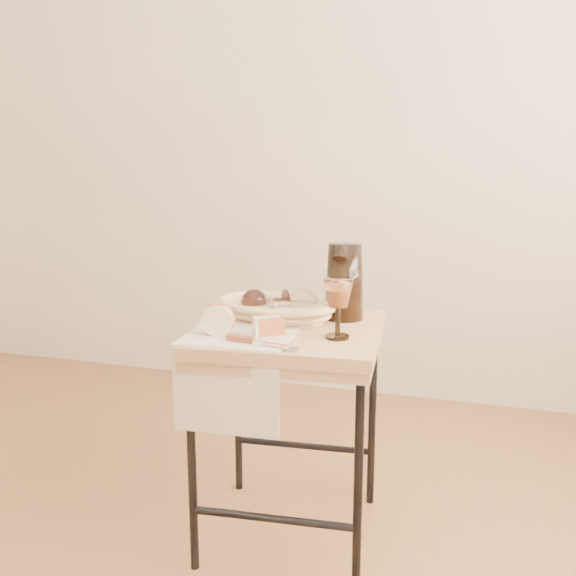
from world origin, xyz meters
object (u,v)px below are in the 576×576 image
(wine_goblet, at_px, (338,308))
(apple_half, at_px, (219,319))
(goblet_lying_a, at_px, (268,301))
(side_table, at_px, (290,433))
(goblet_lying_b, at_px, (290,304))
(bread_basket, at_px, (276,310))
(table_knife, at_px, (260,341))
(tea_towel, at_px, (240,335))
(pitcher, at_px, (344,281))

(wine_goblet, height_order, apple_half, wine_goblet)
(goblet_lying_a, xyz_separation_m, wine_goblet, (0.25, -0.16, 0.03))
(side_table, height_order, goblet_lying_b, goblet_lying_b)
(bread_basket, bearing_deg, table_knife, -70.42)
(side_table, height_order, table_knife, table_knife)
(goblet_lying_b, distance_m, wine_goblet, 0.22)
(tea_towel, xyz_separation_m, bread_basket, (0.04, 0.20, 0.02))
(tea_towel, bearing_deg, table_knife, -46.62)
(goblet_lying_a, bearing_deg, apple_half, 34.17)
(side_table, relative_size, apple_half, 7.04)
(bread_basket, xyz_separation_m, goblet_lying_a, (-0.03, 0.01, 0.02))
(side_table, xyz_separation_m, bread_basket, (-0.07, 0.08, 0.35))
(pitcher, bearing_deg, table_knife, -115.45)
(pitcher, bearing_deg, bread_basket, -163.42)
(side_table, bearing_deg, wine_goblet, -23.68)
(wine_goblet, bearing_deg, apple_half, -166.58)
(tea_towel, distance_m, goblet_lying_a, 0.22)
(side_table, distance_m, pitcher, 0.48)
(goblet_lying_a, bearing_deg, bread_basket, 111.84)
(tea_towel, relative_size, wine_goblet, 1.74)
(bread_basket, bearing_deg, goblet_lying_a, 163.31)
(tea_towel, relative_size, table_knife, 1.41)
(goblet_lying_a, relative_size, pitcher, 0.48)
(bread_basket, height_order, wine_goblet, wine_goblet)
(side_table, relative_size, goblet_lying_a, 5.11)
(pitcher, bearing_deg, apple_half, -137.14)
(side_table, bearing_deg, goblet_lying_b, 108.19)
(apple_half, xyz_separation_m, table_knife, (0.14, -0.06, -0.03))
(pitcher, height_order, wine_goblet, pitcher)
(goblet_lying_b, xyz_separation_m, pitcher, (0.15, 0.09, 0.06))
(side_table, distance_m, apple_half, 0.43)
(tea_towel, bearing_deg, pitcher, 46.31)
(goblet_lying_a, relative_size, goblet_lying_b, 0.92)
(bread_basket, relative_size, goblet_lying_b, 2.42)
(bread_basket, relative_size, goblet_lying_a, 2.63)
(tea_towel, relative_size, goblet_lying_a, 2.26)
(bread_basket, bearing_deg, pitcher, 29.34)
(goblet_lying_b, bearing_deg, tea_towel, -150.83)
(bread_basket, height_order, goblet_lying_b, goblet_lying_b)
(apple_half, bearing_deg, wine_goblet, 3.87)
(apple_half, bearing_deg, tea_towel, 10.42)
(bread_basket, bearing_deg, apple_half, -102.11)
(side_table, distance_m, bread_basket, 0.37)
(wine_goblet, distance_m, table_knife, 0.23)
(table_knife, bearing_deg, tea_towel, 145.25)
(side_table, xyz_separation_m, apple_half, (-0.16, -0.14, 0.37))
(apple_half, bearing_deg, goblet_lying_b, 45.98)
(side_table, distance_m, wine_goblet, 0.44)
(tea_towel, xyz_separation_m, apple_half, (-0.05, -0.02, 0.05))
(wine_goblet, height_order, table_knife, wine_goblet)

